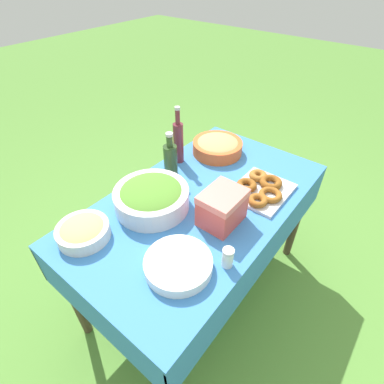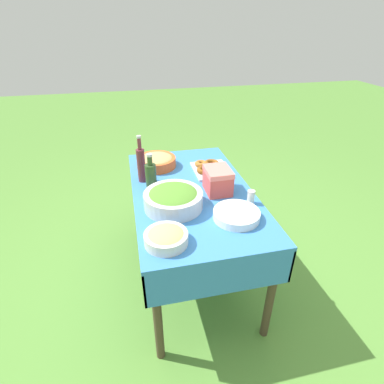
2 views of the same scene
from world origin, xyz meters
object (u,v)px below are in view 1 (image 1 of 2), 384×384
cooler_box (222,207)px  plate_stack (178,264)px  wine_bottle (178,141)px  pasta_bowl (83,231)px  donut_platter (261,188)px  olive_oil_bottle (171,159)px  bread_bowl (217,146)px  salad_bowl (152,197)px

cooler_box → plate_stack: bearing=-177.0°
plate_stack → wine_bottle: size_ratio=0.80×
pasta_bowl → donut_platter: bearing=-31.0°
donut_platter → olive_oil_bottle: size_ratio=1.29×
plate_stack → wine_bottle: (0.58, 0.49, 0.11)m
pasta_bowl → olive_oil_bottle: (0.58, 0.01, 0.06)m
bread_bowl → wine_bottle: bearing=149.6°
wine_bottle → bread_bowl: 0.26m
donut_platter → wine_bottle: size_ratio=0.98×
pasta_bowl → bread_bowl: bearing=-3.8°
pasta_bowl → cooler_box: 0.61m
plate_stack → cooler_box: bearing=3.0°
donut_platter → plate_stack: (-0.62, 0.03, 0.00)m
salad_bowl → wine_bottle: bearing=22.3°
wine_bottle → plate_stack: bearing=-139.8°
salad_bowl → bread_bowl: size_ratio=1.20×
bread_bowl → cooler_box: size_ratio=1.50×
salad_bowl → bread_bowl: 0.59m
donut_platter → wine_bottle: (-0.04, 0.51, 0.11)m
olive_oil_bottle → wine_bottle: size_ratio=0.76×
salad_bowl → cooler_box: (0.12, -0.32, 0.02)m
olive_oil_bottle → cooler_box: size_ratio=1.28×
wine_bottle → cooler_box: (-0.26, -0.47, -0.05)m
salad_bowl → plate_stack: salad_bowl is taller
salad_bowl → pasta_bowl: (-0.32, 0.09, -0.02)m
plate_stack → cooler_box: size_ratio=1.35×
salad_bowl → cooler_box: size_ratio=1.80×
bread_bowl → salad_bowl: bearing=-176.9°
salad_bowl → cooler_box: cooler_box is taller
salad_bowl → wine_bottle: wine_bottle is taller
donut_platter → cooler_box: bearing=171.9°
pasta_bowl → wine_bottle: size_ratio=0.68×
pasta_bowl → plate_stack: (0.13, -0.42, -0.01)m
pasta_bowl → wine_bottle: (0.71, 0.06, 0.09)m
plate_stack → bread_bowl: bearing=24.8°
pasta_bowl → plate_stack: bearing=-73.2°
salad_bowl → cooler_box: bearing=-68.5°
donut_platter → bread_bowl: 0.43m
donut_platter → cooler_box: cooler_box is taller
pasta_bowl → cooler_box: (0.45, -0.41, 0.04)m
bread_bowl → cooler_box: bearing=-143.5°
cooler_box → wine_bottle: bearing=61.4°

